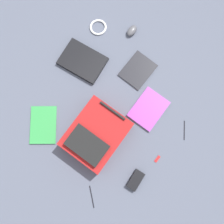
{
  "coord_description": "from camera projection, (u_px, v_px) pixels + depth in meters",
  "views": [
    {
      "loc": [
        0.25,
        -0.21,
        1.72
      ],
      "look_at": [
        0.04,
        -0.02,
        0.02
      ],
      "focal_mm": 39.75,
      "sensor_mm": 36.0,
      "label": 1
    }
  ],
  "objects": [
    {
      "name": "ground_plane",
      "position": [
        110.0,
        107.0,
        1.75
      ],
      "size": [
        3.62,
        3.62,
        0.0
      ],
      "primitive_type": "plane",
      "color": "#4C5160"
    },
    {
      "name": "usb_stick",
      "position": [
        157.0,
        159.0,
        1.69
      ],
      "size": [
        0.03,
        0.05,
        0.01
      ],
      "primitive_type": "cube",
      "rotation": [
        0.0,
        0.0,
        0.17
      ],
      "color": "#B21919",
      "rests_on": "ground_plane"
    },
    {
      "name": "laptop",
      "position": [
        83.0,
        61.0,
        1.79
      ],
      "size": [
        0.37,
        0.31,
        0.03
      ],
      "color": "black",
      "rests_on": "ground_plane"
    },
    {
      "name": "power_brick",
      "position": [
        136.0,
        180.0,
        1.65
      ],
      "size": [
        0.1,
        0.15,
        0.04
      ],
      "primitive_type": "cube",
      "rotation": [
        0.0,
        0.0,
        0.28
      ],
      "color": "black",
      "rests_on": "ground_plane"
    },
    {
      "name": "book_comic",
      "position": [
        138.0,
        70.0,
        1.79
      ],
      "size": [
        0.23,
        0.27,
        0.01
      ],
      "color": "silver",
      "rests_on": "ground_plane"
    },
    {
      "name": "book_manual",
      "position": [
        43.0,
        125.0,
        1.72
      ],
      "size": [
        0.32,
        0.31,
        0.01
      ],
      "color": "silver",
      "rests_on": "ground_plane"
    },
    {
      "name": "cable_coil",
      "position": [
        98.0,
        27.0,
        1.84
      ],
      "size": [
        0.13,
        0.13,
        0.02
      ],
      "primitive_type": "torus",
      "color": "silver",
      "rests_on": "ground_plane"
    },
    {
      "name": "computer_mouse",
      "position": [
        132.0,
        31.0,
        1.82
      ],
      "size": [
        0.08,
        0.1,
        0.04
      ],
      "primitive_type": "ellipsoid",
      "rotation": [
        0.0,
        0.0,
        0.21
      ],
      "color": "#4C4C51",
      "rests_on": "ground_plane"
    },
    {
      "name": "book_blue",
      "position": [
        149.0,
        109.0,
        1.74
      ],
      "size": [
        0.25,
        0.29,
        0.02
      ],
      "color": "silver",
      "rests_on": "ground_plane"
    },
    {
      "name": "backpack",
      "position": [
        96.0,
        135.0,
        1.65
      ],
      "size": [
        0.41,
        0.46,
        0.17
      ],
      "color": "maroon",
      "rests_on": "ground_plane"
    },
    {
      "name": "pen_blue",
      "position": [
        92.0,
        197.0,
        1.65
      ],
      "size": [
        0.13,
        0.08,
        0.01
      ],
      "primitive_type": "cylinder",
      "rotation": [
        1.57,
        0.0,
        1.06
      ],
      "color": "black",
      "rests_on": "ground_plane"
    },
    {
      "name": "pen_black",
      "position": [
        184.0,
        130.0,
        1.72
      ],
      "size": [
        0.1,
        0.1,
        0.01
      ],
      "primitive_type": "cylinder",
      "rotation": [
        1.57,
        0.0,
        0.78
      ],
      "color": "black",
      "rests_on": "ground_plane"
    }
  ]
}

